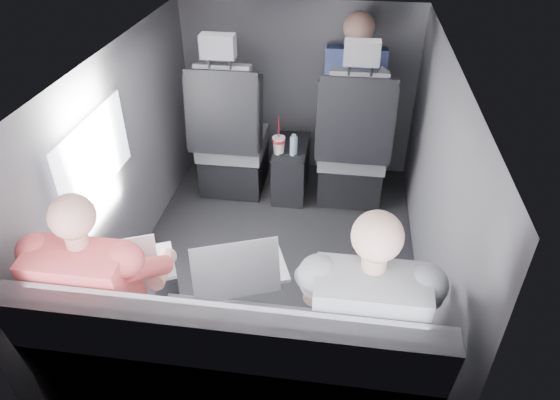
# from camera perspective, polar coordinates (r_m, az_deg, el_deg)

# --- Properties ---
(floor) EXTENTS (2.60, 2.60, 0.00)m
(floor) POSITION_cam_1_polar(r_m,az_deg,el_deg) (3.24, -0.68, -7.40)
(floor) COLOR black
(floor) RESTS_ON ground
(ceiling) EXTENTS (2.60, 2.60, 0.00)m
(ceiling) POSITION_cam_1_polar(r_m,az_deg,el_deg) (2.55, -0.89, 15.85)
(ceiling) COLOR #B2B2AD
(ceiling) RESTS_ON panel_back
(panel_left) EXTENTS (0.02, 2.60, 1.35)m
(panel_left) POSITION_cam_1_polar(r_m,az_deg,el_deg) (3.09, -17.55, 3.91)
(panel_left) COLOR #56565B
(panel_left) RESTS_ON floor
(panel_right) EXTENTS (0.02, 2.60, 1.35)m
(panel_right) POSITION_cam_1_polar(r_m,az_deg,el_deg) (2.86, 17.34, 1.38)
(panel_right) COLOR #56565B
(panel_right) RESTS_ON floor
(panel_front) EXTENTS (1.80, 0.02, 1.35)m
(panel_front) POSITION_cam_1_polar(r_m,az_deg,el_deg) (4.00, 2.10, 12.52)
(panel_front) COLOR #56565B
(panel_front) RESTS_ON floor
(panel_back) EXTENTS (1.80, 0.02, 1.35)m
(panel_back) POSITION_cam_1_polar(r_m,az_deg,el_deg) (1.88, -7.06, -18.18)
(panel_back) COLOR #56565B
(panel_back) RESTS_ON floor
(side_window) EXTENTS (0.02, 0.75, 0.42)m
(side_window) POSITION_cam_1_polar(r_m,az_deg,el_deg) (2.74, -20.35, 4.75)
(side_window) COLOR white
(side_window) RESTS_ON panel_left
(seatbelt) EXTENTS (0.35, 0.11, 0.59)m
(seatbelt) POSITION_cam_1_polar(r_m,az_deg,el_deg) (3.35, 8.73, 10.00)
(seatbelt) COLOR black
(seatbelt) RESTS_ON front_seat_right
(front_seat_left) EXTENTS (0.52, 0.58, 1.26)m
(front_seat_left) POSITION_cam_1_polar(r_m,az_deg,el_deg) (3.77, -5.61, 6.36)
(front_seat_left) COLOR black
(front_seat_left) RESTS_ON floor
(front_seat_right) EXTENTS (0.52, 0.58, 1.26)m
(front_seat_right) POSITION_cam_1_polar(r_m,az_deg,el_deg) (3.68, 8.23, 5.41)
(front_seat_right) COLOR black
(front_seat_right) RESTS_ON floor
(center_console) EXTENTS (0.24, 0.48, 0.41)m
(center_console) POSITION_cam_1_polar(r_m,az_deg,el_deg) (3.83, 1.27, 3.59)
(center_console) COLOR black
(center_console) RESTS_ON floor
(rear_bench) EXTENTS (1.60, 0.57, 0.92)m
(rear_bench) POSITION_cam_1_polar(r_m,az_deg,el_deg) (2.31, -4.90, -19.12)
(rear_bench) COLOR slate
(rear_bench) RESTS_ON floor
(soda_cup) EXTENTS (0.09, 0.09, 0.28)m
(soda_cup) POSITION_cam_1_polar(r_m,az_deg,el_deg) (3.60, -0.14, 6.38)
(soda_cup) COLOR white
(soda_cup) RESTS_ON center_console
(water_bottle) EXTENTS (0.06, 0.06, 0.16)m
(water_bottle) POSITION_cam_1_polar(r_m,az_deg,el_deg) (3.58, 1.57, 6.25)
(water_bottle) COLOR #B2D6F1
(water_bottle) RESTS_ON center_console
(laptop_white) EXTENTS (0.43, 0.46, 0.26)m
(laptop_white) POSITION_cam_1_polar(r_m,az_deg,el_deg) (2.38, -16.89, -7.32)
(laptop_white) COLOR silver
(laptop_white) RESTS_ON passenger_rear_left
(laptop_silver) EXTENTS (0.44, 0.46, 0.27)m
(laptop_silver) POSITION_cam_1_polar(r_m,az_deg,el_deg) (2.27, -4.36, -7.84)
(laptop_silver) COLOR #BDBCC2
(laptop_silver) RESTS_ON rear_bench
(laptop_black) EXTENTS (0.37, 0.34, 0.24)m
(laptop_black) POSITION_cam_1_polar(r_m,az_deg,el_deg) (2.18, 9.84, -10.76)
(laptop_black) COLOR black
(laptop_black) RESTS_ON passenger_rear_right
(passenger_rear_left) EXTENTS (0.48, 0.60, 1.19)m
(passenger_rear_left) POSITION_cam_1_polar(r_m,az_deg,el_deg) (2.30, -18.84, -10.13)
(passenger_rear_left) COLOR #343338
(passenger_rear_left) RESTS_ON rear_bench
(passenger_rear_right) EXTENTS (0.50, 0.62, 1.22)m
(passenger_rear_right) POSITION_cam_1_polar(r_m,az_deg,el_deg) (2.10, 9.48, -13.23)
(passenger_rear_right) COLOR navy
(passenger_rear_right) RESTS_ON rear_bench
(passenger_front_right) EXTENTS (0.43, 0.43, 0.90)m
(passenger_front_right) POSITION_cam_1_polar(r_m,az_deg,el_deg) (3.76, 8.39, 12.15)
(passenger_front_right) COLOR navy
(passenger_front_right) RESTS_ON front_seat_right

